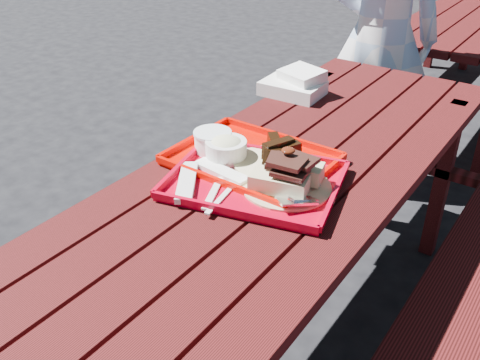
{
  "coord_description": "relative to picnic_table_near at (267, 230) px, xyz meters",
  "views": [
    {
      "loc": [
        0.73,
        -1.19,
        1.57
      ],
      "look_at": [
        0.0,
        -0.15,
        0.82
      ],
      "focal_mm": 40.0,
      "sensor_mm": 36.0,
      "label": 1
    }
  ],
  "objects": [
    {
      "name": "ground",
      "position": [
        0.0,
        0.0,
        -0.56
      ],
      "size": [
        60.0,
        60.0,
        0.0
      ],
      "primitive_type": "plane",
      "color": "black",
      "rests_on": "ground"
    },
    {
      "name": "white_cloth",
      "position": [
        -0.29,
        0.66,
        0.23
      ],
      "size": [
        0.25,
        0.22,
        0.1
      ],
      "color": "white",
      "rests_on": "picnic_table_near"
    },
    {
      "name": "far_tray",
      "position": [
        -0.11,
        0.05,
        0.21
      ],
      "size": [
        0.49,
        0.39,
        0.08
      ],
      "color": "#D10900",
      "rests_on": "picnic_table_near"
    },
    {
      "name": "near_tray",
      "position": [
        -0.02,
        -0.03,
        0.23
      ],
      "size": [
        0.57,
        0.49,
        0.16
      ],
      "color": "#B9011B",
      "rests_on": "picnic_table_near"
    },
    {
      "name": "picnic_table_near",
      "position": [
        0.0,
        0.0,
        0.0
      ],
      "size": [
        1.41,
        2.4,
        0.75
      ],
      "color": "#4B0E10",
      "rests_on": "ground"
    },
    {
      "name": "person",
      "position": [
        -0.24,
        1.45,
        0.25
      ],
      "size": [
        0.69,
        0.58,
        1.61
      ],
      "primitive_type": "imported",
      "rotation": [
        0.0,
        0.0,
        3.52
      ],
      "color": "#B1CCF0",
      "rests_on": "ground"
    }
  ]
}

